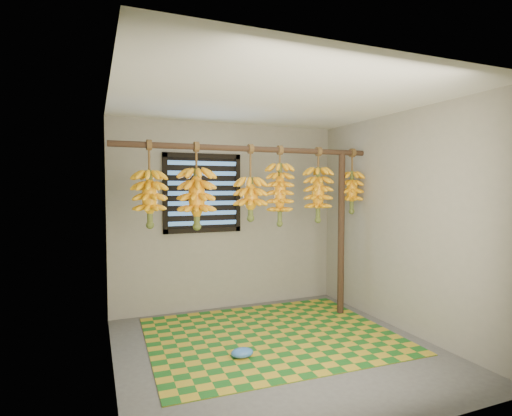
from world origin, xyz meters
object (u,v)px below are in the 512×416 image
banana_bunch_c (251,199)px  banana_bunch_d (280,194)px  woven_mat (271,335)px  support_post (341,234)px  plastic_bag (242,353)px  banana_bunch_a (150,198)px  banana_bunch_e (318,194)px  banana_bunch_b (197,198)px  banana_bunch_f (352,192)px

banana_bunch_c → banana_bunch_d: (0.36, 0.00, 0.05)m
woven_mat → banana_bunch_c: (-0.09, 0.36, 1.44)m
support_post → plastic_bag: bearing=-154.2°
banana_bunch_a → banana_bunch_e: (1.97, 0.00, 0.03)m
banana_bunch_c → banana_bunch_e: 0.87m
banana_bunch_b → banana_bunch_e: size_ratio=1.02×
woven_mat → banana_bunch_c: size_ratio=3.01×
banana_bunch_c → banana_bunch_f: same height
plastic_bag → banana_bunch_f: 2.40m
support_post → banana_bunch_d: (-0.84, 0.00, 0.49)m
banana_bunch_c → banana_bunch_a: bearing=180.0°
plastic_bag → banana_bunch_d: banana_bunch_d is taller
support_post → banana_bunch_f: banana_bunch_f is taller
support_post → banana_bunch_f: 0.54m
support_post → banana_bunch_c: banana_bunch_c is taller
woven_mat → banana_bunch_d: size_ratio=2.76×
banana_bunch_c → banana_bunch_d: bearing=0.0°
banana_bunch_b → banana_bunch_c: bearing=0.0°
banana_bunch_d → woven_mat: bearing=-126.9°
banana_bunch_a → banana_bunch_e: size_ratio=0.99×
plastic_bag → banana_bunch_e: banana_bunch_e is taller
woven_mat → banana_bunch_a: banana_bunch_a is taller
banana_bunch_d → banana_bunch_e: size_ratio=1.03×
woven_mat → banana_bunch_c: bearing=104.9°
banana_bunch_b → banana_bunch_f: bearing=-0.0°
banana_bunch_e → banana_bunch_c: bearing=180.0°
plastic_bag → banana_bunch_b: size_ratio=0.23×
plastic_bag → banana_bunch_d: 1.80m
banana_bunch_a → banana_bunch_d: bearing=0.0°
banana_bunch_b → banana_bunch_c: same height
banana_bunch_e → plastic_bag: bearing=-148.5°
support_post → banana_bunch_b: (-1.82, 0.00, 0.46)m
banana_bunch_b → support_post: bearing=0.0°
banana_bunch_b → banana_bunch_f: same height
woven_mat → banana_bunch_f: size_ratio=3.18×
plastic_bag → banana_bunch_c: 1.64m
banana_bunch_b → banana_bunch_e: same height
plastic_bag → banana_bunch_b: 1.62m
banana_bunch_b → banana_bunch_e: (1.48, 0.00, 0.03)m
woven_mat → banana_bunch_a: size_ratio=2.88×
plastic_bag → banana_bunch_c: banana_bunch_c is taller
woven_mat → banana_bunch_f: (1.26, 0.36, 1.51)m
banana_bunch_b → banana_bunch_e: 1.48m
banana_bunch_c → banana_bunch_e: same height
banana_bunch_e → woven_mat: bearing=-155.4°
support_post → banana_bunch_c: size_ratio=2.37×
plastic_bag → banana_bunch_a: size_ratio=0.24×
banana_bunch_b → banana_bunch_d: bearing=0.0°
support_post → banana_bunch_e: (-0.33, 0.00, 0.49)m
plastic_bag → banana_bunch_b: (-0.23, 0.77, 1.40)m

